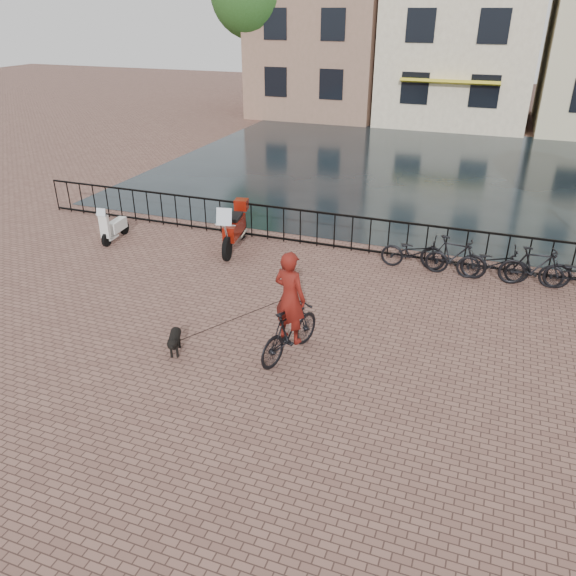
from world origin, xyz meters
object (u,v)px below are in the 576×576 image
(cyclist, at_px, (290,312))
(dog, at_px, (175,341))
(scooter, at_px, (114,221))
(motorcycle, at_px, (234,223))

(cyclist, bearing_deg, dog, 33.98)
(dog, bearing_deg, scooter, 111.67)
(dog, distance_m, motorcycle, 5.33)
(dog, relative_size, motorcycle, 0.37)
(cyclist, xyz_separation_m, dog, (-2.12, -0.69, -0.71))
(dog, height_order, motorcycle, motorcycle)
(cyclist, bearing_deg, scooter, -13.84)
(cyclist, relative_size, motorcycle, 1.17)
(motorcycle, bearing_deg, dog, -88.00)
(cyclist, height_order, motorcycle, cyclist)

